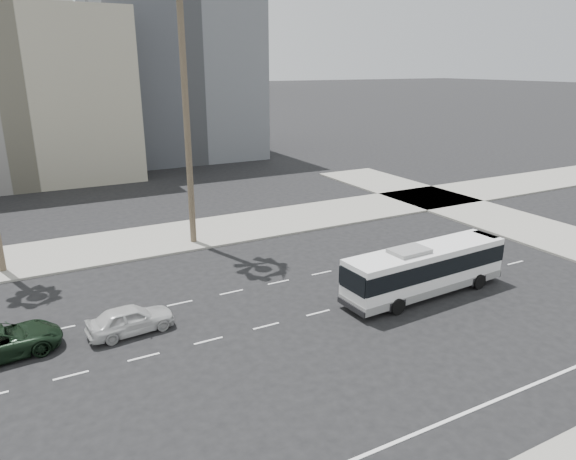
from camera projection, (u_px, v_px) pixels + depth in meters
ground at (318, 313)px, 26.85m from camera, size 700.00×700.00×0.00m
sidewalk_north at (213, 231)px, 39.83m from camera, size 120.00×7.00×0.15m
midrise_beige_west at (11, 96)px, 56.44m from camera, size 24.00×18.00×18.00m
midrise_gray_center at (170, 59)px, 70.09m from camera, size 20.00×20.00×26.00m
civic_tower at (15, 0)px, 223.80m from camera, size 42.00×42.00×129.00m
highrise_right at (136, 10)px, 229.35m from camera, size 26.00×26.00×70.00m
highrise_far at (173, 28)px, 267.30m from camera, size 22.00×22.00×60.00m
city_bus at (425, 268)px, 28.63m from camera, size 10.30×2.78×2.93m
car_a at (131, 319)px, 24.72m from camera, size 1.95×4.19×1.39m
car_b at (0, 342)px, 22.67m from camera, size 2.84×5.26×1.40m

